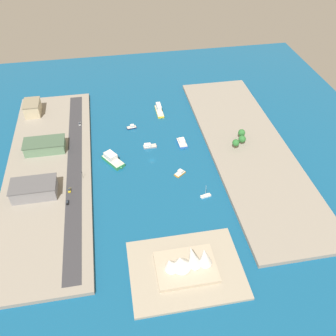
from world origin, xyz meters
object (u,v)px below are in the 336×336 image
ferry_yellow_fast (159,110)px  warehouse_low_gray (34,189)px  patrol_launch_navy (132,127)px  sailboat_small_white (206,196)px  ferry_green_doubledeck (112,159)px  van_white (80,124)px  catamaran_blue (182,142)px  water_taxi_orange (180,173)px  suv_black (67,202)px  opera_landmark (187,263)px  traffic_light_waterfront (82,174)px  office_block_beige (32,108)px  terminal_long_green (45,146)px  taxi_yellow_cab (69,190)px  yacht_sleek_gray (149,146)px

ferry_yellow_fast → warehouse_low_gray: size_ratio=0.69×
patrol_launch_navy → sailboat_small_white: bearing=114.9°
ferry_green_doubledeck → van_white: size_ratio=4.94×
sailboat_small_white → catamaran_blue: size_ratio=0.73×
water_taxi_orange → catamaran_blue: size_ratio=0.63×
ferry_green_doubledeck → patrol_launch_navy: 52.28m
suv_black → opera_landmark: (-76.68, 70.38, 4.30)m
opera_landmark → van_white: bearing=-68.6°
water_taxi_orange → ferry_green_doubledeck: bearing=-25.2°
traffic_light_waterfront → warehouse_low_gray: bearing=19.2°
ferry_yellow_fast → ferry_green_doubledeck: ferry_green_doubledeck is taller
office_block_beige → suv_black: (-37.08, 131.90, -5.61)m
terminal_long_green → van_white: size_ratio=7.35×
ferry_green_doubledeck → suv_black: (36.38, 46.34, 1.23)m
ferry_yellow_fast → suv_black: ferry_yellow_fast is taller
catamaran_blue → suv_black: 117.78m
water_taxi_orange → traffic_light_waterfront: size_ratio=1.59×
terminal_long_green → traffic_light_waterfront: bearing=127.4°
suv_black → van_white: bearing=-94.7°
traffic_light_waterfront → patrol_launch_navy: bearing=-124.4°
water_taxi_orange → opera_landmark: opera_landmark is taller
water_taxi_orange → terminal_long_green: (111.67, -48.13, 6.96)m
office_block_beige → taxi_yellow_cab: bearing=107.8°
ferry_green_doubledeck → traffic_light_waterfront: bearing=38.6°
patrol_launch_navy → opera_landmark: opera_landmark is taller
warehouse_low_gray → patrol_launch_navy: bearing=-135.8°
water_taxi_orange → opera_landmark: bearing=81.2°
patrol_launch_navy → traffic_light_waterfront: 82.12m
catamaran_blue → ferry_green_doubledeck: bearing=12.8°
terminal_long_green → van_white: terminal_long_green is taller
terminal_long_green → van_white: 45.76m
ferry_green_doubledeck → van_white: ferry_green_doubledeck is taller
ferry_green_doubledeck → van_white: bearing=-64.1°
suv_black → opera_landmark: size_ratio=0.12×
yacht_sleek_gray → suv_black: suv_black is taller
patrol_launch_navy → office_block_beige: 102.52m
catamaran_blue → terminal_long_green: terminal_long_green is taller
ferry_green_doubledeck → opera_landmark: size_ratio=0.62×
office_block_beige → terminal_long_green: office_block_beige is taller
office_block_beige → warehouse_low_gray: bearing=96.1°
suv_black → taxi_yellow_cab: (-1.16, -12.87, 0.02)m
water_taxi_orange → sailboat_small_white: size_ratio=0.87×
traffic_light_waterfront → opera_landmark: (-65.20, 96.85, 0.88)m
warehouse_low_gray → catamaran_blue: bearing=-159.4°
traffic_light_waterfront → catamaran_blue: bearing=-158.9°
office_block_beige → van_white: bearing=148.3°
terminal_long_green → traffic_light_waterfront: 53.35m
taxi_yellow_cab → ferry_green_doubledeck: bearing=-136.5°
sailboat_small_white → terminal_long_green: size_ratio=0.33×
catamaran_blue → opera_landmark: opera_landmark is taller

